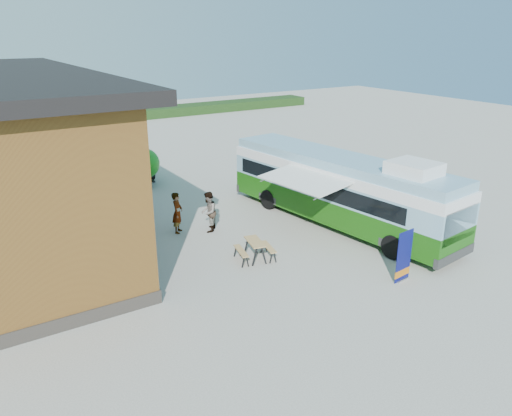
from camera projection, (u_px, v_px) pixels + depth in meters
ground at (304, 260)px, 21.17m from camera, size 100.00×100.00×0.00m
hedge at (153, 113)px, 55.25m from camera, size 40.00×3.00×1.00m
bus at (339, 187)px, 24.53m from camera, size 4.32×13.27×4.01m
awning at (310, 174)px, 23.01m from camera, size 3.15×4.54×0.52m
banner at (404, 261)px, 19.20m from camera, size 0.90×0.25×2.08m
picnic_table at (255, 246)px, 21.02m from camera, size 1.76×1.64×0.86m
person_a at (177, 213)px, 23.78m from camera, size 0.83×0.87×2.00m
person_b at (209, 212)px, 23.91m from camera, size 1.18×1.22×1.98m
slurry_tanker at (131, 158)px, 32.47m from camera, size 2.14×6.30×2.33m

